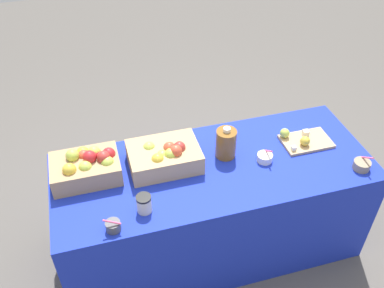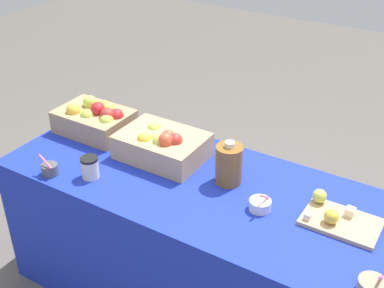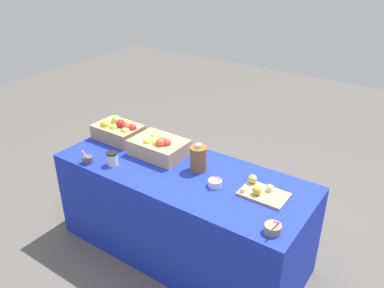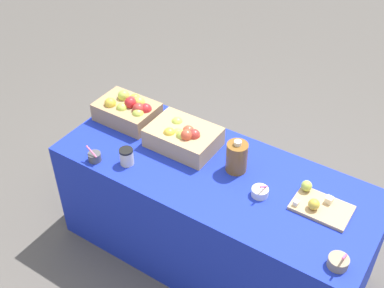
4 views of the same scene
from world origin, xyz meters
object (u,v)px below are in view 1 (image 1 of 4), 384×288
at_px(apple_crate_middle, 164,156).
at_px(sample_bowl_far, 265,157).
at_px(sample_bowl_near, 113,226).
at_px(cider_jug, 226,143).
at_px(cutting_board_front, 303,140).
at_px(apple_crate_left, 87,166).
at_px(coffee_cup, 144,204).
at_px(sample_bowl_mid, 362,165).

xyz_separation_m(apple_crate_middle, sample_bowl_far, (0.58, -0.13, -0.05)).
distance_m(sample_bowl_near, cider_jug, 0.83).
height_order(cutting_board_front, sample_bowl_near, sample_bowl_near).
height_order(apple_crate_left, cider_jug, cider_jug).
distance_m(sample_bowl_near, coffee_cup, 0.20).
bearing_deg(sample_bowl_near, sample_bowl_far, 16.04).
height_order(apple_crate_middle, sample_bowl_mid, apple_crate_middle).
bearing_deg(coffee_cup, sample_bowl_mid, -1.31).
height_order(apple_crate_middle, sample_bowl_near, apple_crate_middle).
distance_m(apple_crate_left, coffee_cup, 0.43).
height_order(cutting_board_front, sample_bowl_mid, sample_bowl_mid).
bearing_deg(coffee_cup, apple_crate_middle, 59.89).
height_order(sample_bowl_near, sample_bowl_mid, sample_bowl_mid).
bearing_deg(apple_crate_middle, sample_bowl_near, -132.09).
relative_size(sample_bowl_near, cider_jug, 0.47).
distance_m(cutting_board_front, sample_bowl_mid, 0.38).
xyz_separation_m(apple_crate_left, sample_bowl_mid, (1.54, -0.37, -0.05)).
bearing_deg(cutting_board_front, sample_bowl_near, -163.74).
relative_size(sample_bowl_near, sample_bowl_far, 0.92).
relative_size(apple_crate_middle, sample_bowl_mid, 3.56).
height_order(cutting_board_front, coffee_cup, coffee_cup).
height_order(apple_crate_middle, coffee_cup, apple_crate_middle).
xyz_separation_m(sample_bowl_near, coffee_cup, (0.18, 0.08, 0.02)).
height_order(apple_crate_left, sample_bowl_mid, apple_crate_left).
relative_size(apple_crate_middle, cutting_board_front, 1.35).
bearing_deg(cider_jug, apple_crate_middle, 177.81).
bearing_deg(sample_bowl_far, coffee_cup, -166.15).
relative_size(cutting_board_front, cider_jug, 1.47).
distance_m(sample_bowl_mid, cider_jug, 0.80).
distance_m(sample_bowl_mid, sample_bowl_far, 0.56).
height_order(apple_crate_left, sample_bowl_near, apple_crate_left).
height_order(sample_bowl_mid, cider_jug, cider_jug).
bearing_deg(sample_bowl_mid, coffee_cup, 178.69).
xyz_separation_m(sample_bowl_far, coffee_cup, (-0.77, -0.19, 0.03)).
bearing_deg(cider_jug, sample_bowl_mid, -24.41).
bearing_deg(sample_bowl_near, sample_bowl_mid, 2.06).
bearing_deg(cutting_board_front, cider_jug, 177.56).
bearing_deg(sample_bowl_mid, apple_crate_middle, 162.62).
bearing_deg(sample_bowl_near, cider_jug, 27.62).
bearing_deg(apple_crate_left, sample_bowl_far, -8.62).
relative_size(apple_crate_left, sample_bowl_mid, 3.31).
distance_m(apple_crate_middle, sample_bowl_far, 0.60).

